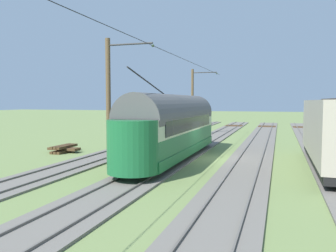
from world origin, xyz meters
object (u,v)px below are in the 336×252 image
(catenary_pole_foreground, at_px, (193,101))
(spare_tie_stack, at_px, (64,149))
(switch_stand, at_px, (336,137))
(vintage_streetcar, at_px, (173,126))
(catenary_pole_mid_near, at_px, (110,101))

(catenary_pole_foreground, relative_size, spare_tie_stack, 3.10)
(switch_stand, bearing_deg, catenary_pole_foreground, -17.66)
(catenary_pole_foreground, height_order, switch_stand, catenary_pole_foreground)
(spare_tie_stack, bearing_deg, switch_stand, -151.24)
(vintage_streetcar, xyz_separation_m, catenary_pole_foreground, (2.65, -16.25, 1.63))
(vintage_streetcar, xyz_separation_m, switch_stand, (-11.45, -11.76, -1.55))
(catenary_pole_foreground, distance_m, switch_stand, 15.14)
(catenary_pole_mid_near, bearing_deg, switch_stand, -132.19)
(vintage_streetcar, relative_size, catenary_pole_mid_near, 2.10)
(switch_stand, height_order, spare_tie_stack, switch_stand)
(switch_stand, xyz_separation_m, spare_tie_stack, (20.29, 11.13, -0.43))
(catenary_pole_mid_near, height_order, spare_tie_stack, catenary_pole_mid_near)
(catenary_pole_mid_near, distance_m, spare_tie_stack, 8.42)
(switch_stand, distance_m, spare_tie_stack, 23.15)
(catenary_pole_mid_near, bearing_deg, vintage_streetcar, -124.90)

